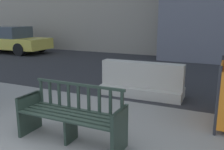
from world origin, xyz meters
The scene contains 4 objects.
street_asphalt centered at (0.00, 8.70, 0.00)m, with size 120.00×12.00×0.01m, color #28282B.
street_bench centered at (0.07, 0.56, 0.40)m, with size 1.69×0.54×0.88m.
jersey_barrier_centre centered at (0.31, 3.23, 0.34)m, with size 2.02×0.73×0.84m.
car_taxi_near centered at (-8.75, 7.66, 0.70)m, with size 4.46×1.89×1.42m.
Camera 1 is at (2.14, -2.41, 1.88)m, focal length 40.00 mm.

